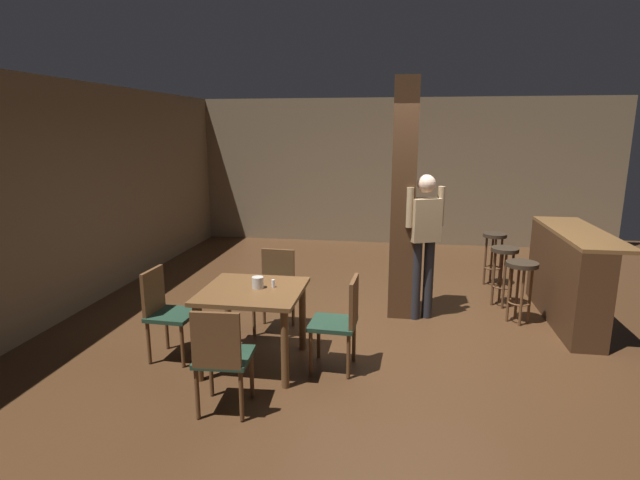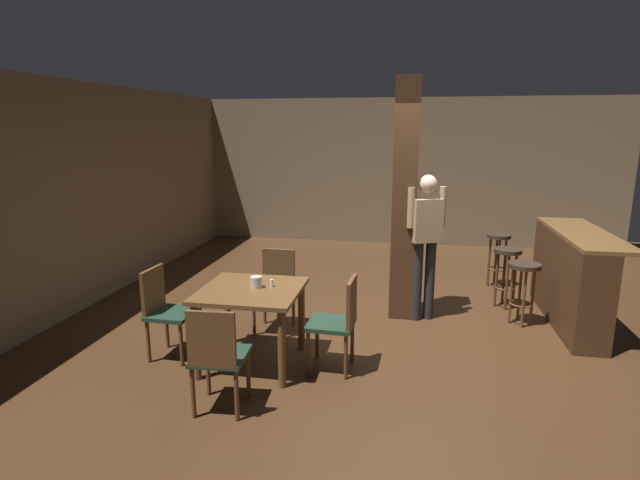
% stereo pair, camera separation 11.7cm
% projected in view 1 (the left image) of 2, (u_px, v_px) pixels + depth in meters
% --- Properties ---
extents(ground_plane, '(10.80, 10.80, 0.00)m').
position_uv_depth(ground_plane, '(400.00, 330.00, 5.63)').
color(ground_plane, '#422816').
extents(wall_back, '(8.00, 0.10, 2.80)m').
position_uv_depth(wall_back, '(403.00, 172.00, 9.66)').
color(wall_back, '#756047').
rests_on(wall_back, ground_plane).
extents(wall_left, '(0.10, 9.00, 2.80)m').
position_uv_depth(wall_left, '(65.00, 200.00, 5.95)').
color(wall_left, '#756047').
rests_on(wall_left, ground_plane).
extents(pillar, '(0.28, 0.28, 2.80)m').
position_uv_depth(pillar, '(403.00, 201.00, 5.81)').
color(pillar, '#422816').
rests_on(pillar, ground_plane).
extents(dining_table, '(0.93, 0.93, 0.76)m').
position_uv_depth(dining_table, '(253.00, 302.00, 4.70)').
color(dining_table, brown).
rests_on(dining_table, ground_plane).
extents(chair_north, '(0.44, 0.44, 0.89)m').
position_uv_depth(chair_north, '(275.00, 286.00, 5.58)').
color(chair_north, '#1E3828').
rests_on(chair_north, ground_plane).
extents(chair_south, '(0.45, 0.45, 0.89)m').
position_uv_depth(chair_south, '(221.00, 355.00, 3.88)').
color(chair_south, '#1E3828').
rests_on(chair_south, ground_plane).
extents(chair_west, '(0.44, 0.44, 0.89)m').
position_uv_depth(chair_west, '(165.00, 309.00, 4.87)').
color(chair_west, '#1E3828').
rests_on(chair_west, ground_plane).
extents(chair_east, '(0.44, 0.44, 0.89)m').
position_uv_depth(chair_east, '(341.00, 319.00, 4.62)').
color(chair_east, '#1E3828').
rests_on(chair_east, ground_plane).
extents(napkin_cup, '(0.11, 0.11, 0.11)m').
position_uv_depth(napkin_cup, '(258.00, 282.00, 4.69)').
color(napkin_cup, beige).
rests_on(napkin_cup, dining_table).
extents(salt_shaker, '(0.03, 0.03, 0.07)m').
position_uv_depth(salt_shaker, '(273.00, 284.00, 4.71)').
color(salt_shaker, silver).
rests_on(salt_shaker, dining_table).
extents(standing_person, '(0.46, 0.32, 1.72)m').
position_uv_depth(standing_person, '(424.00, 236.00, 5.79)').
color(standing_person, tan).
rests_on(standing_person, ground_plane).
extents(bar_counter, '(0.56, 1.90, 1.09)m').
position_uv_depth(bar_counter, '(566.00, 275.00, 5.82)').
color(bar_counter, brown).
rests_on(bar_counter, ground_plane).
extents(bar_stool_near, '(0.36, 0.36, 0.73)m').
position_uv_depth(bar_stool_near, '(521.00, 277.00, 5.75)').
color(bar_stool_near, '#2D2319').
rests_on(bar_stool_near, ground_plane).
extents(bar_stool_mid, '(0.34, 0.34, 0.77)m').
position_uv_depth(bar_stool_mid, '(504.00, 263.00, 6.30)').
color(bar_stool_mid, '#2D2319').
rests_on(bar_stool_mid, ground_plane).
extents(bar_stool_far, '(0.33, 0.33, 0.76)m').
position_uv_depth(bar_stool_far, '(494.00, 247.00, 7.15)').
color(bar_stool_far, '#2D2319').
rests_on(bar_stool_far, ground_plane).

